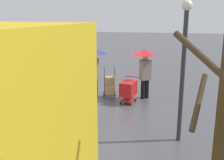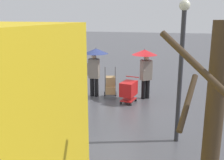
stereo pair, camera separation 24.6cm
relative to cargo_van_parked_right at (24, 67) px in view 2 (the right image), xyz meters
The scene contains 9 objects.
ground_plane 4.29m from the cargo_van_parked_right, behind, with size 90.00×90.00×0.00m, color #4C4C51.
slush_patch_under_van 2.17m from the cargo_van_parked_right, 158.48° to the left, with size 1.73×1.73×0.01m, color #ADAFB5.
cargo_van_parked_right is the anchor object (origin of this frame).
shopping_cart_vendor 4.99m from the cargo_van_parked_right, behind, with size 0.68×0.90×1.02m.
hand_dolly_boxes 4.12m from the cargo_van_parked_right, behind, with size 0.69×0.82×1.32m.
pedestrian_pink_side 3.39m from the cargo_van_parked_right, behind, with size 1.04×1.04×2.15m.
pedestrian_black_side 5.51m from the cargo_van_parked_right, behind, with size 1.04×1.04×2.15m.
bare_tree_near 10.14m from the cargo_van_parked_right, 137.06° to the left, with size 1.21×1.22×3.53m.
street_lamp 7.75m from the cargo_van_parked_right, 154.92° to the left, with size 0.28×0.28×3.86m.
Camera 2 is at (-2.87, 9.84, 3.48)m, focal length 42.26 mm.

